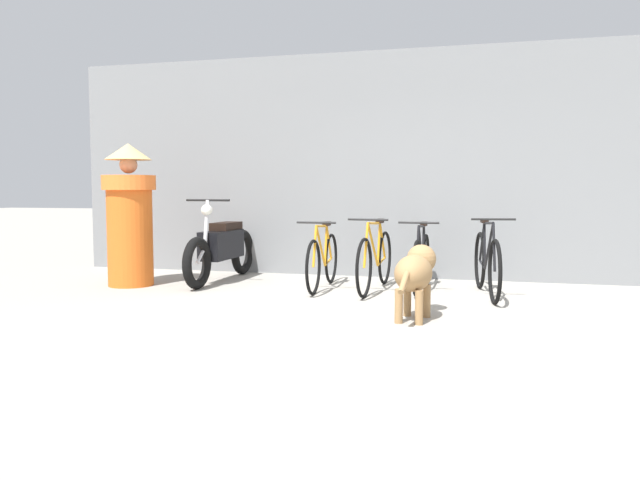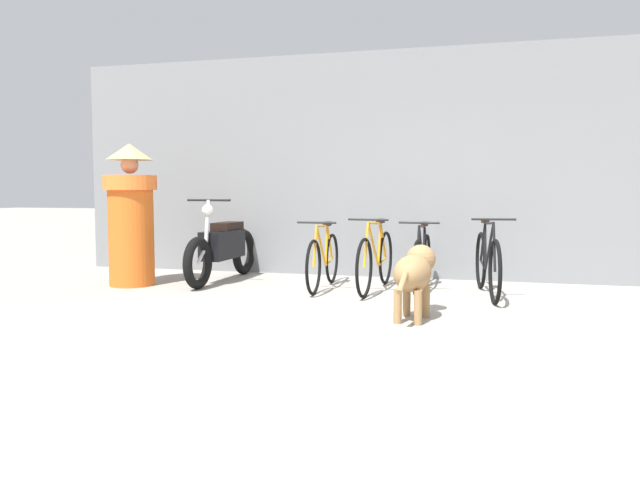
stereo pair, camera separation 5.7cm
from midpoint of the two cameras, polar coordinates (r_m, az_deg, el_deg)
name	(u,v)px [view 1 (the left image)]	position (r m, az deg, el deg)	size (l,w,h in m)	color
ground_plane	(369,324)	(5.60, 4.21, -7.65)	(60.00, 60.00, 0.00)	#9E998E
shop_wall_back	(411,165)	(8.54, 8.14, 6.81)	(9.76, 0.20, 3.05)	slate
bicycle_0	(323,260)	(7.50, 0.04, -1.85)	(0.46, 1.58, 0.83)	black
bicycle_1	(375,260)	(7.38, 4.85, -1.83)	(0.46, 1.76, 0.87)	black
bicycle_2	(421,261)	(7.49, 9.04, -1.91)	(0.46, 1.60, 0.83)	black
bicycle_3	(487,263)	(7.23, 14.79, -2.07)	(0.46, 1.73, 0.89)	black
motorcycle	(222,248)	(8.20, -9.19, -0.77)	(0.58, 2.02, 1.08)	black
stray_dog	(416,272)	(5.81, 8.45, -2.87)	(0.39, 1.06, 0.67)	#997247
person_in_robes	(130,214)	(8.07, -17.21, 2.27)	(0.85, 0.85, 1.76)	orange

